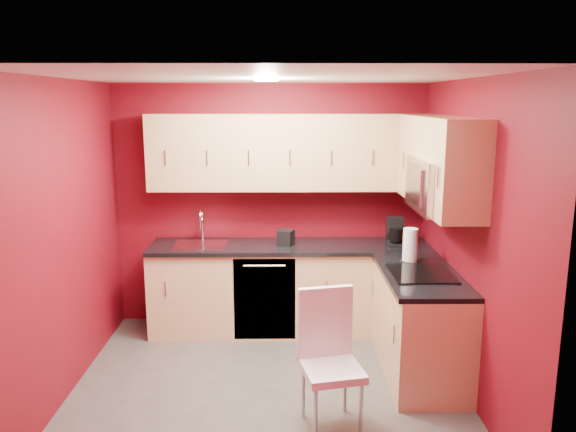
{
  "coord_description": "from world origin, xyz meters",
  "views": [
    {
      "loc": [
        0.12,
        -4.26,
        2.32
      ],
      "look_at": [
        0.17,
        0.55,
        1.33
      ],
      "focal_mm": 35.0,
      "sensor_mm": 36.0,
      "label": 1
    }
  ],
  "objects_px": {
    "napkin_holder": "(286,238)",
    "paper_towel": "(410,245)",
    "dining_chair": "(332,363)",
    "coffee_maker": "(396,232)",
    "sink": "(200,241)",
    "microwave": "(440,185)"
  },
  "relations": [
    {
      "from": "microwave",
      "to": "napkin_holder",
      "type": "distance_m",
      "value": 1.71
    },
    {
      "from": "napkin_holder",
      "to": "paper_towel",
      "type": "xyz_separation_m",
      "value": [
        1.11,
        -0.6,
        0.08
      ]
    },
    {
      "from": "coffee_maker",
      "to": "paper_towel",
      "type": "distance_m",
      "value": 0.59
    },
    {
      "from": "napkin_holder",
      "to": "dining_chair",
      "type": "bearing_deg",
      "value": -79.77
    },
    {
      "from": "sink",
      "to": "napkin_holder",
      "type": "relative_size",
      "value": 3.4
    },
    {
      "from": "microwave",
      "to": "dining_chair",
      "type": "distance_m",
      "value": 1.67
    },
    {
      "from": "microwave",
      "to": "coffee_maker",
      "type": "height_order",
      "value": "microwave"
    },
    {
      "from": "sink",
      "to": "paper_towel",
      "type": "bearing_deg",
      "value": -17.91
    },
    {
      "from": "coffee_maker",
      "to": "dining_chair",
      "type": "bearing_deg",
      "value": -114.18
    },
    {
      "from": "coffee_maker",
      "to": "dining_chair",
      "type": "relative_size",
      "value": 0.27
    },
    {
      "from": "paper_towel",
      "to": "microwave",
      "type": "bearing_deg",
      "value": -70.74
    },
    {
      "from": "dining_chair",
      "to": "paper_towel",
      "type": "bearing_deg",
      "value": 43.5
    },
    {
      "from": "paper_towel",
      "to": "dining_chair",
      "type": "height_order",
      "value": "paper_towel"
    },
    {
      "from": "coffee_maker",
      "to": "napkin_holder",
      "type": "distance_m",
      "value": 1.1
    },
    {
      "from": "sink",
      "to": "coffee_maker",
      "type": "height_order",
      "value": "sink"
    },
    {
      "from": "sink",
      "to": "paper_towel",
      "type": "xyz_separation_m",
      "value": [
        1.97,
        -0.64,
        0.12
      ]
    },
    {
      "from": "microwave",
      "to": "napkin_holder",
      "type": "bearing_deg",
      "value": 141.89
    },
    {
      "from": "sink",
      "to": "microwave",
      "type": "bearing_deg",
      "value": -25.6
    },
    {
      "from": "napkin_holder",
      "to": "microwave",
      "type": "bearing_deg",
      "value": -38.11
    },
    {
      "from": "napkin_holder",
      "to": "paper_towel",
      "type": "height_order",
      "value": "paper_towel"
    },
    {
      "from": "dining_chair",
      "to": "coffee_maker",
      "type": "bearing_deg",
      "value": 53.98
    },
    {
      "from": "napkin_holder",
      "to": "sink",
      "type": "bearing_deg",
      "value": 177.65
    }
  ]
}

